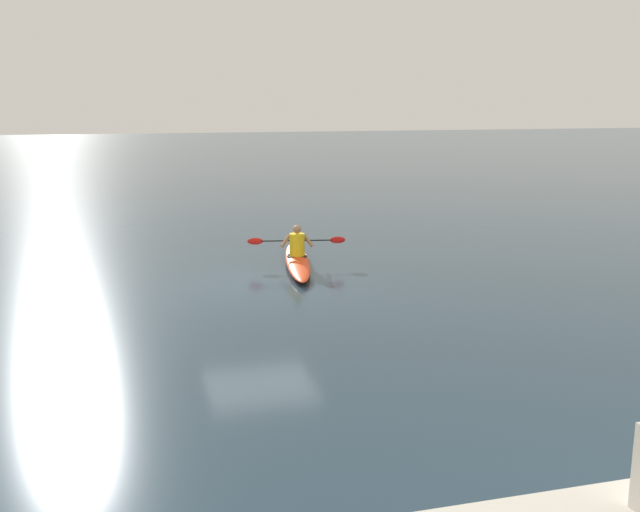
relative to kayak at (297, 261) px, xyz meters
name	(u,v)px	position (x,y,z in m)	size (l,w,h in m)	color
ground_plane	(259,283)	(1.28, 1.51, -0.12)	(160.00, 160.00, 0.00)	#233847
kayak	(297,261)	(0.00, 0.00, 0.00)	(1.40, 4.51, 0.24)	red
kayaker	(297,243)	(-0.02, -0.09, 0.44)	(2.44, 0.64, 0.77)	yellow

